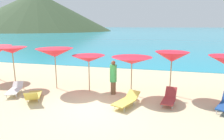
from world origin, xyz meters
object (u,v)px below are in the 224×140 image
object	(u,v)px
umbrella_3	(89,59)
lounge_chair_5	(15,89)
umbrella_1	(12,50)
lounge_chair_1	(127,100)
umbrella_5	(172,57)
lounge_chair_0	(169,98)
umbrella_4	(132,61)
beachgoer_1	(113,77)
umbrella_2	(55,53)
lounge_chair_3	(33,95)

from	to	relation	value
umbrella_3	lounge_chair_5	xyz separation A→B (m)	(-3.68, -1.57, -1.57)
umbrella_3	lounge_chair_5	distance (m)	4.29
umbrella_1	lounge_chair_5	bearing A→B (deg)	-51.77
lounge_chair_1	lounge_chair_5	distance (m)	6.13
umbrella_5	lounge_chair_0	xyz separation A→B (m)	(-0.06, -1.35, -1.74)
umbrella_4	beachgoer_1	xyz separation A→B (m)	(-0.96, -0.10, -0.90)
umbrella_1	umbrella_5	xyz separation A→B (m)	(9.11, 0.58, -0.14)
lounge_chair_1	umbrella_5	bearing A→B (deg)	69.15
umbrella_1	lounge_chair_1	size ratio (longest dim) A/B	1.41
umbrella_3	lounge_chair_1	bearing A→B (deg)	-35.61
umbrella_1	umbrella_2	xyz separation A→B (m)	(2.69, 0.17, -0.07)
umbrella_5	umbrella_2	bearing A→B (deg)	-176.31
umbrella_1	umbrella_4	world-z (taller)	umbrella_1
lounge_chair_0	beachgoer_1	distance (m)	3.04
umbrella_3	lounge_chair_3	distance (m)	3.40
umbrella_1	umbrella_3	distance (m)	4.72
umbrella_4	lounge_chair_0	xyz separation A→B (m)	(1.92, -0.83, -1.56)
lounge_chair_0	lounge_chair_5	size ratio (longest dim) A/B	0.89
umbrella_3	lounge_chair_1	xyz separation A→B (m)	(2.45, -1.75, -1.55)
umbrella_5	umbrella_4	bearing A→B (deg)	-165.22
umbrella_2	lounge_chair_5	distance (m)	2.89
umbrella_4	lounge_chair_3	bearing A→B (deg)	-156.89
umbrella_3	lounge_chair_3	world-z (taller)	umbrella_3
lounge_chair_3	lounge_chair_5	size ratio (longest dim) A/B	1.01
beachgoer_1	lounge_chair_1	bearing A→B (deg)	97.69
umbrella_1	umbrella_3	world-z (taller)	umbrella_1
umbrella_1	umbrella_4	distance (m)	7.14
umbrella_2	umbrella_4	bearing A→B (deg)	-1.42
umbrella_1	umbrella_5	world-z (taller)	umbrella_1
umbrella_3	lounge_chair_0	distance (m)	4.72
umbrella_2	lounge_chair_3	world-z (taller)	umbrella_2
umbrella_4	beachgoer_1	world-z (taller)	umbrella_4
umbrella_5	lounge_chair_5	bearing A→B (deg)	-166.88
lounge_chair_1	beachgoer_1	world-z (taller)	beachgoer_1
umbrella_2	umbrella_5	size ratio (longest dim) A/B	1.02
lounge_chair_1	umbrella_4	bearing A→B (deg)	113.42
umbrella_4	umbrella_5	bearing A→B (deg)	14.78
umbrella_5	lounge_chair_0	world-z (taller)	umbrella_5
umbrella_3	lounge_chair_1	size ratio (longest dim) A/B	1.19
umbrella_3	lounge_chair_3	xyz separation A→B (m)	(-2.13, -2.15, -1.57)
umbrella_4	lounge_chair_3	distance (m)	5.20
lounge_chair_1	umbrella_3	bearing A→B (deg)	166.95
lounge_chair_0	lounge_chair_3	size ratio (longest dim) A/B	0.88
umbrella_4	lounge_chair_5	distance (m)	6.45
lounge_chair_0	lounge_chair_1	distance (m)	2.03
umbrella_5	lounge_chair_3	xyz separation A→B (m)	(-6.53, -2.47, -1.78)
umbrella_5	beachgoer_1	size ratio (longest dim) A/B	1.27
lounge_chair_3	beachgoer_1	xyz separation A→B (m)	(3.60, 1.84, 0.70)
umbrella_5	lounge_chair_1	bearing A→B (deg)	-133.42
umbrella_2	umbrella_4	distance (m)	4.44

